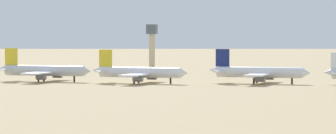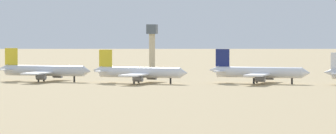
{
  "view_description": "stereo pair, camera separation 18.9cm",
  "coord_description": "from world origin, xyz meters",
  "views": [
    {
      "loc": [
        79.32,
        -323.64,
        20.16
      ],
      "look_at": [
        8.52,
        28.5,
        6.0
      ],
      "focal_mm": 101.16,
      "sensor_mm": 36.0,
      "label": 1
    },
    {
      "loc": [
        79.5,
        -323.6,
        20.16
      ],
      "look_at": [
        8.52,
        28.5,
        6.0
      ],
      "focal_mm": 101.16,
      "sensor_mm": 36.0,
      "label": 2
    }
  ],
  "objects": [
    {
      "name": "parked_jet_yellow_4",
      "position": [
        -1.19,
        21.61,
        4.15
      ],
      "size": [
        38.32,
        32.51,
        12.66
      ],
      "rotation": [
        0.0,
        0.0,
        -0.13
      ],
      "color": "white",
      "rests_on": "ground"
    },
    {
      "name": "control_tower",
      "position": [
        -27.78,
        165.77,
        13.89
      ],
      "size": [
        5.2,
        5.2,
        23.03
      ],
      "color": "#C6B793",
      "rests_on": "ground"
    },
    {
      "name": "parked_jet_navy_5",
      "position": [
        42.85,
        29.28,
        4.23
      ],
      "size": [
        39.05,
        33.07,
        12.89
      ],
      "rotation": [
        0.0,
        0.0,
        -0.12
      ],
      "color": "white",
      "rests_on": "ground"
    },
    {
      "name": "ridge_west",
      "position": [
        -12.57,
        1069.59,
        38.62
      ],
      "size": [
        330.24,
        217.52,
        77.25
      ],
      "primitive_type": "pyramid",
      "rotation": [
        0.0,
        0.0,
        -0.03
      ],
      "color": "gray",
      "rests_on": "ground"
    },
    {
      "name": "ground",
      "position": [
        0.0,
        0.0,
        0.0
      ],
      "size": [
        4000.0,
        4000.0,
        0.0
      ],
      "primitive_type": "plane",
      "color": "tan"
    },
    {
      "name": "parked_jet_yellow_3",
      "position": [
        -40.41,
        26.62,
        4.26
      ],
      "size": [
        39.33,
        33.26,
        12.98
      ],
      "rotation": [
        0.0,
        0.0,
        -0.1
      ],
      "color": "silver",
      "rests_on": "ground"
    }
  ]
}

